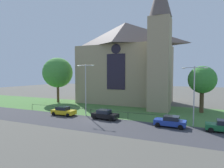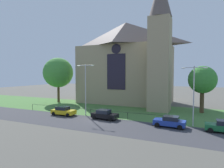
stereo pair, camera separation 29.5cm
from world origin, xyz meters
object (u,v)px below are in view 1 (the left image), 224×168
streetlamp_near (86,83)px  parked_car_blue (170,121)px  tree_left_far (58,73)px  parked_car_black (105,115)px  church_building (127,61)px  parked_car_yellow (63,111)px  parked_car_green (224,126)px  tree_right_far (202,80)px  streetlamp_far (194,88)px

streetlamp_near → parked_car_blue: size_ratio=2.10×
tree_left_far → parked_car_black: (19.23, -12.05, -6.77)m
church_building → tree_left_far: church_building is taller
tree_left_far → parked_car_yellow: size_ratio=2.66×
church_building → tree_left_far: (-16.57, -6.05, -2.76)m
parked_car_yellow → parked_car_green: 24.54m
tree_left_far → parked_car_green: size_ratio=2.68×
streetlamp_near → tree_left_far: bearing=144.2°
parked_car_green → parked_car_black: bearing=-0.1°
church_building → parked_car_blue: size_ratio=6.12×
tree_right_far → parked_car_yellow: size_ratio=2.05×
parked_car_blue → parked_car_yellow: bearing=1.5°
tree_right_far → church_building: bearing=160.4°
tree_right_far → parked_car_green: size_ratio=2.07×
parked_car_blue → parked_car_black: bearing=-0.3°
tree_left_far → tree_right_far: bearing=0.1°
church_building → tree_right_far: size_ratio=2.98×
church_building → streetlamp_far: size_ratio=3.12×
church_building → parked_car_black: bearing=-81.6°
tree_left_far → tree_right_far: tree_left_far is taller
tree_right_far → streetlamp_far: tree_right_far is taller
church_building → parked_car_yellow: size_ratio=6.11×
parked_car_yellow → parked_car_green: same height
parked_car_blue → church_building: bearing=-53.5°
streetlamp_far → parked_car_green: (3.58, -1.52, -4.55)m
parked_car_yellow → tree_right_far: bearing=27.5°
church_building → parked_car_blue: church_building is taller
parked_car_black → parked_car_green: (16.63, -0.16, 0.00)m
tree_right_far → parked_car_blue: bearing=-107.9°
tree_left_far → streetlamp_far: tree_left_far is taller
parked_car_yellow → parked_car_blue: 18.07m
parked_car_blue → tree_right_far: bearing=-106.2°
streetlamp_far → parked_car_black: streetlamp_far is taller
church_building → streetlamp_near: bearing=-95.9°
parked_car_yellow → parked_car_green: size_ratio=1.01×
streetlamp_far → parked_car_blue: size_ratio=1.96×
tree_right_far → parked_car_black: 19.40m
streetlamp_far → parked_car_yellow: 21.51m
parked_car_yellow → parked_car_black: 7.92m
parked_car_black → church_building: bearing=100.7°
tree_right_far → parked_car_green: tree_right_far is taller
tree_left_far → church_building: bearing=20.1°
streetlamp_near → parked_car_blue: streetlamp_near is taller
streetlamp_far → parked_car_green: size_ratio=1.98×
tree_right_far → parked_car_black: (-14.18, -12.11, -5.36)m
parked_car_yellow → parked_car_black: size_ratio=1.00×
tree_left_far → tree_right_far: (33.41, 0.06, -1.41)m
tree_right_far → parked_car_black: size_ratio=2.04×
tree_right_far → streetlamp_near: (-18.57, -10.75, -0.50)m
tree_right_far → streetlamp_near: bearing=-149.9°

